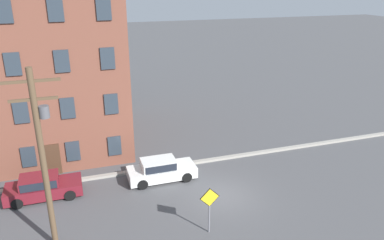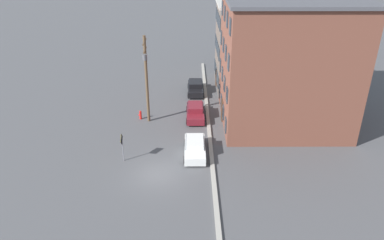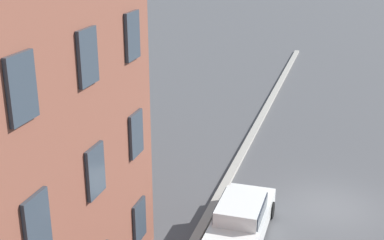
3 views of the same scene
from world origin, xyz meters
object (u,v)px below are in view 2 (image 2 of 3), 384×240
object	(u,v)px
utility_pole	(146,75)
fire_hydrant	(140,115)
car_white	(195,147)
car_maroon	(195,111)
car_black	(195,87)
caution_sign	(122,143)

from	to	relation	value
utility_pole	fire_hydrant	size ratio (longest dim) A/B	9.34
utility_pole	fire_hydrant	world-z (taller)	utility_pole
car_white	utility_pole	size ratio (longest dim) A/B	0.49
car_maroon	fire_hydrant	bearing A→B (deg)	-86.76
car_black	caution_sign	size ratio (longest dim) A/B	1.68
caution_sign	car_white	bearing A→B (deg)	99.81
car_white	car_maroon	bearing A→B (deg)	178.98
car_white	caution_sign	size ratio (longest dim) A/B	1.68
utility_pole	caution_sign	bearing A→B (deg)	-10.79
utility_pole	car_maroon	bearing A→B (deg)	99.24
caution_sign	utility_pole	distance (m)	8.33
car_black	car_white	xyz separation A→B (m)	(14.09, -0.24, 0.00)
car_white	utility_pole	xyz separation A→B (m)	(-6.46, -4.72, 4.29)
car_black	car_white	world-z (taller)	same
car_maroon	car_white	xyz separation A→B (m)	(7.25, -0.13, 0.00)
car_maroon	fire_hydrant	size ratio (longest dim) A/B	4.58
caution_sign	utility_pole	world-z (taller)	utility_pole
caution_sign	utility_pole	xyz separation A→B (m)	(-7.53, 1.43, 3.28)
car_white	caution_sign	xyz separation A→B (m)	(1.06, -6.15, 1.02)
car_maroon	fire_hydrant	xyz separation A→B (m)	(0.33, -5.75, -0.27)
car_white	fire_hydrant	world-z (taller)	car_white
car_black	fire_hydrant	xyz separation A→B (m)	(7.17, -5.86, -0.27)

